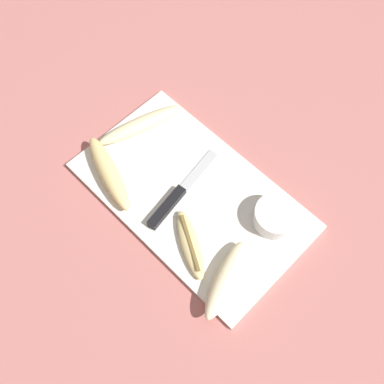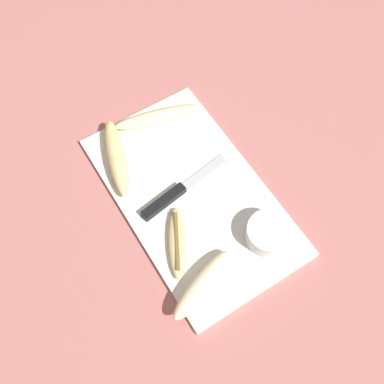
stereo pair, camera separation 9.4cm
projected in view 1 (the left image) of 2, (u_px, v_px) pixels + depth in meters
ground_plane at (192, 197)px, 0.96m from camera, size 4.00×4.00×0.00m
cutting_board at (192, 195)px, 0.95m from camera, size 0.49×0.29×0.01m
knife at (172, 201)px, 0.93m from camera, size 0.05×0.22×0.02m
banana_cream_curved at (141, 125)px, 1.01m from camera, size 0.09×0.21×0.03m
banana_bright_far at (225, 280)px, 0.85m from camera, size 0.10×0.17×0.04m
banana_golden_short at (109, 173)px, 0.95m from camera, size 0.20×0.10×0.04m
banana_spotted_left at (190, 244)px, 0.89m from camera, size 0.15×0.10×0.02m
prep_bowl at (276, 216)px, 0.90m from camera, size 0.09×0.09×0.04m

